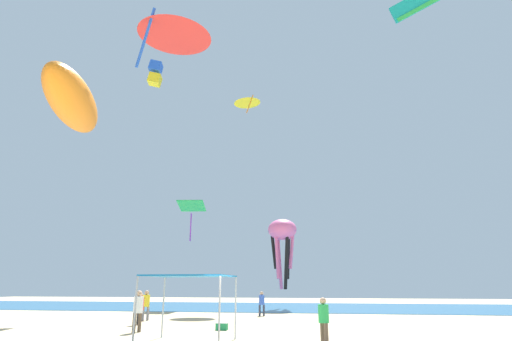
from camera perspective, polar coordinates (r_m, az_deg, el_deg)
name	(u,v)px	position (r m, az deg, el deg)	size (l,w,h in m)	color
ocean_strip	(294,307)	(42.00, 5.54, -18.91)	(110.00, 18.13, 0.03)	#28608C
canopy_tent	(190,279)	(16.66, -9.45, -15.04)	(3.25, 2.75, 2.52)	#B2B2B7
person_near_tent	(140,306)	(24.44, -16.30, -18.16)	(0.40, 0.40, 1.70)	black
person_leftmost	(324,317)	(16.16, 9.68, -19.97)	(0.40, 0.41, 1.68)	brown
person_central	(146,303)	(27.12, -15.49, -17.82)	(0.43, 0.43, 1.80)	slate
person_rightmost	(262,302)	(30.03, 0.83, -18.29)	(0.45, 0.40, 1.68)	#33384C
person_far_shore	(138,308)	(20.68, -16.56, -18.33)	(0.45, 0.48, 1.88)	brown
cooler_box	(222,326)	(21.03, -4.92, -21.39)	(0.57, 0.37, 0.35)	#1E8C4C
kite_delta_yellow	(247,101)	(46.29, -1.29, 9.96)	(4.05, 4.04, 2.52)	yellow
kite_box_blue	(155,74)	(41.31, -14.26, 13.33)	(1.49, 1.36, 2.54)	blue
kite_diamond_green	(192,208)	(40.75, -9.23, -5.30)	(2.93, 2.87, 3.89)	green
kite_parafoil_teal	(419,2)	(36.17, 22.39, 21.47)	(4.58, 1.48, 2.79)	teal
kite_inflatable_orange	(73,101)	(23.46, -24.83, 9.03)	(4.60, 7.63, 2.69)	orange
kite_octopus_pink	(282,233)	(38.79, 3.80, -8.98)	(2.87, 2.87, 6.53)	pink
kite_delta_red	(175,31)	(28.09, -11.52, 19.07)	(6.71, 6.70, 3.84)	red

